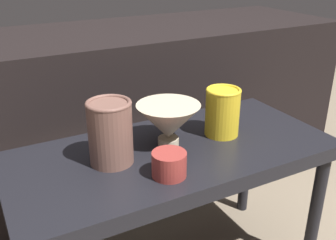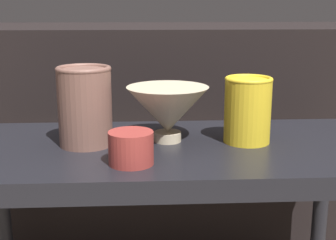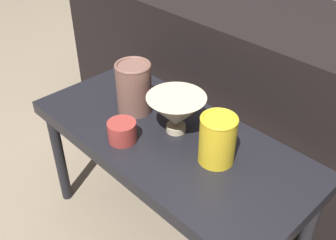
% 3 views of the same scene
% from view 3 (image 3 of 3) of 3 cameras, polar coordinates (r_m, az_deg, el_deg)
% --- Properties ---
extents(ground_plane, '(8.00, 8.00, 0.00)m').
position_cam_3_polar(ground_plane, '(1.39, 0.14, -15.96)').
color(ground_plane, '#7F705B').
extents(table, '(0.84, 0.39, 0.42)m').
position_cam_3_polar(table, '(1.12, 0.17, -4.05)').
color(table, black).
rests_on(table, ground_plane).
extents(couch_backdrop, '(1.81, 0.50, 0.63)m').
position_cam_3_polar(couch_backdrop, '(1.49, 14.55, 3.12)').
color(couch_backdrop, black).
rests_on(couch_backdrop, ground_plane).
extents(bowl, '(0.16, 0.16, 0.11)m').
position_cam_3_polar(bowl, '(1.07, 1.25, 1.17)').
color(bowl, '#C1B293').
rests_on(bowl, table).
extents(vase_textured_left, '(0.11, 0.11, 0.16)m').
position_cam_3_polar(vase_textured_left, '(1.15, -4.97, 4.82)').
color(vase_textured_left, brown).
rests_on(vase_textured_left, table).
extents(vase_colorful_right, '(0.09, 0.09, 0.13)m').
position_cam_3_polar(vase_colorful_right, '(0.98, 7.21, -2.71)').
color(vase_colorful_right, gold).
rests_on(vase_colorful_right, table).
extents(cup, '(0.08, 0.08, 0.06)m').
position_cam_3_polar(cup, '(1.06, -6.67, -1.66)').
color(cup, maroon).
rests_on(cup, table).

